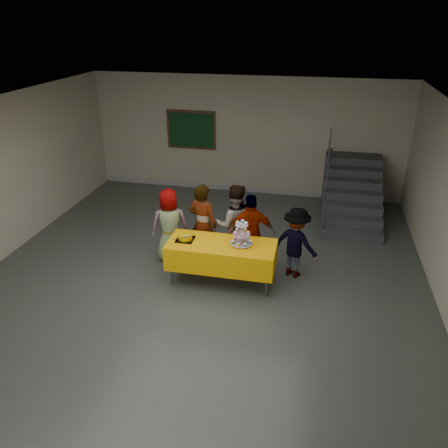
{
  "coord_description": "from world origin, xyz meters",
  "views": [
    {
      "loc": [
        1.81,
        -5.9,
        4.36
      ],
      "look_at": [
        0.36,
        0.76,
        1.05
      ],
      "focal_mm": 35.0,
      "sensor_mm": 36.0,
      "label": 1
    }
  ],
  "objects_px": {
    "cupcake_stand": "(242,235)",
    "schoolchild_b": "(203,224)",
    "schoolchild_d": "(251,233)",
    "staircase": "(351,194)",
    "schoolchild_c": "(235,224)",
    "schoolchild_a": "(170,225)",
    "schoolchild_e": "(296,243)",
    "noticeboard": "(191,130)",
    "bake_table": "(222,254)",
    "bear_cake": "(185,237)"
  },
  "relations": [
    {
      "from": "bear_cake",
      "to": "schoolchild_d",
      "type": "relative_size",
      "value": 0.24
    },
    {
      "from": "bake_table",
      "to": "bear_cake",
      "type": "xyz_separation_m",
      "value": [
        -0.65,
        0.0,
        0.27
      ]
    },
    {
      "from": "schoolchild_a",
      "to": "schoolchild_b",
      "type": "distance_m",
      "value": 0.64
    },
    {
      "from": "schoolchild_a",
      "to": "schoolchild_e",
      "type": "bearing_deg",
      "value": 159.15
    },
    {
      "from": "schoolchild_d",
      "to": "staircase",
      "type": "distance_m",
      "value": 3.6
    },
    {
      "from": "schoolchild_c",
      "to": "schoolchild_e",
      "type": "height_order",
      "value": "schoolchild_c"
    },
    {
      "from": "schoolchild_e",
      "to": "staircase",
      "type": "height_order",
      "value": "staircase"
    },
    {
      "from": "cupcake_stand",
      "to": "bear_cake",
      "type": "relative_size",
      "value": 1.24
    },
    {
      "from": "staircase",
      "to": "schoolchild_c",
      "type": "bearing_deg",
      "value": -128.63
    },
    {
      "from": "bake_table",
      "to": "schoolchild_d",
      "type": "bearing_deg",
      "value": 50.87
    },
    {
      "from": "schoolchild_a",
      "to": "schoolchild_b",
      "type": "xyz_separation_m",
      "value": [
        0.64,
        0.04,
        0.07
      ]
    },
    {
      "from": "cupcake_stand",
      "to": "bear_cake",
      "type": "xyz_separation_m",
      "value": [
        -0.99,
        -0.04,
        -0.11
      ]
    },
    {
      "from": "schoolchild_c",
      "to": "schoolchild_b",
      "type": "bearing_deg",
      "value": -5.23
    },
    {
      "from": "schoolchild_e",
      "to": "noticeboard",
      "type": "xyz_separation_m",
      "value": [
        -3.04,
        3.9,
        0.94
      ]
    },
    {
      "from": "schoolchild_a",
      "to": "schoolchild_d",
      "type": "bearing_deg",
      "value": 159.0
    },
    {
      "from": "staircase",
      "to": "schoolchild_b",
      "type": "bearing_deg",
      "value": -133.98
    },
    {
      "from": "schoolchild_e",
      "to": "noticeboard",
      "type": "height_order",
      "value": "noticeboard"
    },
    {
      "from": "schoolchild_c",
      "to": "noticeboard",
      "type": "distance_m",
      "value": 4.19
    },
    {
      "from": "schoolchild_b",
      "to": "noticeboard",
      "type": "xyz_separation_m",
      "value": [
        -1.3,
        3.78,
        0.81
      ]
    },
    {
      "from": "schoolchild_a",
      "to": "staircase",
      "type": "bearing_deg",
      "value": -158.1
    },
    {
      "from": "cupcake_stand",
      "to": "schoolchild_b",
      "type": "height_order",
      "value": "schoolchild_b"
    },
    {
      "from": "schoolchild_b",
      "to": "schoolchild_d",
      "type": "height_order",
      "value": "schoolchild_b"
    },
    {
      "from": "cupcake_stand",
      "to": "schoolchild_e",
      "type": "bearing_deg",
      "value": 26.95
    },
    {
      "from": "schoolchild_a",
      "to": "cupcake_stand",
      "type": "bearing_deg",
      "value": 140.92
    },
    {
      "from": "schoolchild_a",
      "to": "schoolchild_b",
      "type": "relative_size",
      "value": 0.91
    },
    {
      "from": "bake_table",
      "to": "schoolchild_e",
      "type": "distance_m",
      "value": 1.35
    },
    {
      "from": "staircase",
      "to": "bake_table",
      "type": "bearing_deg",
      "value": -123.21
    },
    {
      "from": "cupcake_stand",
      "to": "schoolchild_c",
      "type": "height_order",
      "value": "schoolchild_c"
    },
    {
      "from": "schoolchild_a",
      "to": "noticeboard",
      "type": "bearing_deg",
      "value": -98.92
    },
    {
      "from": "schoolchild_c",
      "to": "schoolchild_d",
      "type": "relative_size",
      "value": 1.05
    },
    {
      "from": "bake_table",
      "to": "schoolchild_c",
      "type": "bearing_deg",
      "value": 83.65
    },
    {
      "from": "bear_cake",
      "to": "schoolchild_c",
      "type": "xyz_separation_m",
      "value": [
        0.74,
        0.75,
        -0.04
      ]
    },
    {
      "from": "cupcake_stand",
      "to": "schoolchild_c",
      "type": "distance_m",
      "value": 0.77
    },
    {
      "from": "schoolchild_b",
      "to": "staircase",
      "type": "height_order",
      "value": "staircase"
    },
    {
      "from": "cupcake_stand",
      "to": "schoolchild_c",
      "type": "relative_size",
      "value": 0.28
    },
    {
      "from": "schoolchild_d",
      "to": "cupcake_stand",
      "type": "bearing_deg",
      "value": 64.9
    },
    {
      "from": "bear_cake",
      "to": "staircase",
      "type": "height_order",
      "value": "staircase"
    },
    {
      "from": "bake_table",
      "to": "schoolchild_d",
      "type": "height_order",
      "value": "schoolchild_d"
    },
    {
      "from": "schoolchild_d",
      "to": "schoolchild_e",
      "type": "distance_m",
      "value": 0.82
    },
    {
      "from": "schoolchild_c",
      "to": "bake_table",
      "type": "bearing_deg",
      "value": 66.86
    },
    {
      "from": "bear_cake",
      "to": "schoolchild_e",
      "type": "distance_m",
      "value": 1.97
    },
    {
      "from": "schoolchild_a",
      "to": "schoolchild_d",
      "type": "height_order",
      "value": "schoolchild_d"
    },
    {
      "from": "staircase",
      "to": "schoolchild_d",
      "type": "bearing_deg",
      "value": -122.09
    },
    {
      "from": "schoolchild_b",
      "to": "staircase",
      "type": "bearing_deg",
      "value": -117.55
    },
    {
      "from": "schoolchild_c",
      "to": "schoolchild_d",
      "type": "bearing_deg",
      "value": 130.65
    },
    {
      "from": "schoolchild_a",
      "to": "noticeboard",
      "type": "xyz_separation_m",
      "value": [
        -0.66,
        3.82,
        0.88
      ]
    },
    {
      "from": "schoolchild_d",
      "to": "staircase",
      "type": "xyz_separation_m",
      "value": [
        1.91,
        3.04,
        -0.26
      ]
    },
    {
      "from": "bear_cake",
      "to": "schoolchild_d",
      "type": "height_order",
      "value": "schoolchild_d"
    },
    {
      "from": "bear_cake",
      "to": "bake_table",
      "type": "bearing_deg",
      "value": -0.38
    },
    {
      "from": "cupcake_stand",
      "to": "schoolchild_e",
      "type": "height_order",
      "value": "schoolchild_e"
    }
  ]
}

